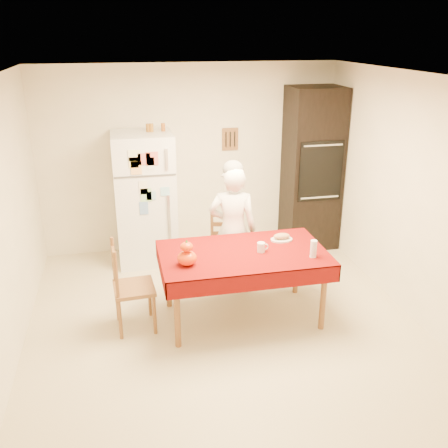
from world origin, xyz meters
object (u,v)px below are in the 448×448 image
object	(u,v)px
chair_far	(227,244)
bread_plate	(282,240)
pumpkin_lower	(187,258)
wine_glass	(313,249)
chair_left	(127,284)
oven_cabinet	(312,169)
dining_table	(243,258)
refrigerator	(145,199)
seated_woman	(233,230)
coffee_mug	(261,247)

from	to	relation	value
chair_far	bread_plate	world-z (taller)	chair_far
pumpkin_lower	wine_glass	distance (m)	1.26
chair_left	pumpkin_lower	bearing A→B (deg)	-113.87
pumpkin_lower	chair_far	bearing A→B (deg)	57.92
pumpkin_lower	oven_cabinet	bearing A→B (deg)	43.42
pumpkin_lower	wine_glass	world-z (taller)	wine_glass
dining_table	pumpkin_lower	world-z (taller)	pumpkin_lower
dining_table	refrigerator	bearing A→B (deg)	117.47
wine_glass	bread_plate	bearing A→B (deg)	110.55
wine_glass	seated_woman	bearing A→B (deg)	124.79
chair_left	bread_plate	distance (m)	1.69
coffee_mug	wine_glass	world-z (taller)	wine_glass
refrigerator	chair_left	world-z (taller)	refrigerator
refrigerator	pumpkin_lower	world-z (taller)	refrigerator
oven_cabinet	chair_far	size ratio (longest dim) A/B	2.32
bread_plate	chair_far	bearing A→B (deg)	128.58
chair_far	chair_left	xyz separation A→B (m)	(-1.19, -0.75, 0.00)
oven_cabinet	chair_far	world-z (taller)	oven_cabinet
coffee_mug	chair_far	bearing A→B (deg)	101.77
chair_far	seated_woman	world-z (taller)	seated_woman
dining_table	oven_cabinet	bearing A→B (deg)	50.84
pumpkin_lower	bread_plate	bearing A→B (deg)	19.24
seated_woman	bread_plate	world-z (taller)	seated_woman
seated_woman	bread_plate	distance (m)	0.61
chair_far	pumpkin_lower	distance (m)	1.19
seated_woman	bread_plate	xyz separation A→B (m)	(0.44, -0.42, 0.02)
refrigerator	oven_cabinet	size ratio (longest dim) A/B	0.77
dining_table	chair_left	size ratio (longest dim) A/B	1.79
dining_table	bread_plate	distance (m)	0.53
seated_woman	wine_glass	world-z (taller)	seated_woman
seated_woman	pumpkin_lower	bearing A→B (deg)	65.67
refrigerator	wine_glass	bearing A→B (deg)	-51.82
oven_cabinet	pumpkin_lower	xyz separation A→B (m)	(-2.01, -1.90, -0.27)
chair_left	pumpkin_lower	world-z (taller)	chair_left
dining_table	wine_glass	world-z (taller)	wine_glass
coffee_mug	wine_glass	xyz separation A→B (m)	(0.47, -0.23, 0.04)
chair_left	wine_glass	xyz separation A→B (m)	(1.84, -0.31, 0.34)
chair_far	chair_left	distance (m)	1.41
refrigerator	coffee_mug	size ratio (longest dim) A/B	17.00
chair_left	pumpkin_lower	xyz separation A→B (m)	(0.58, -0.22, 0.33)
bread_plate	seated_woman	bearing A→B (deg)	136.35
chair_left	coffee_mug	size ratio (longest dim) A/B	9.50
dining_table	pumpkin_lower	xyz separation A→B (m)	(-0.60, -0.17, 0.14)
dining_table	chair_far	world-z (taller)	chair_far
refrigerator	pumpkin_lower	size ratio (longest dim) A/B	8.91
oven_cabinet	bread_plate	world-z (taller)	oven_cabinet
oven_cabinet	chair_far	bearing A→B (deg)	-146.39
pumpkin_lower	wine_glass	size ratio (longest dim) A/B	1.08
refrigerator	pumpkin_lower	distance (m)	1.87
refrigerator	wine_glass	xyz separation A→B (m)	(1.53, -1.94, -0.00)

